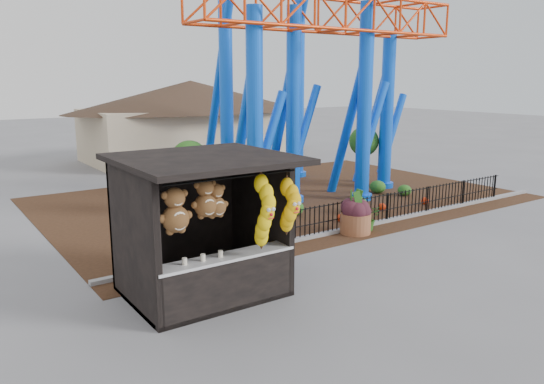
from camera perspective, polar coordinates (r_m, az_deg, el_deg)
ground at (r=12.89m, az=7.19°, el=-9.41°), size 120.00×120.00×0.00m
mulch_bed at (r=21.28m, az=0.95°, el=-0.65°), size 18.00×12.00×0.02m
curb at (r=17.56m, az=10.47°, el=-3.44°), size 18.00×0.18×0.12m
prize_booth at (r=11.46m, az=-7.00°, el=-4.02°), size 3.50×3.40×3.12m
picket_fence at (r=18.08m, az=12.55°, el=-1.64°), size 12.20×0.06×1.00m
roller_coaster at (r=21.67m, az=3.16°, el=16.68°), size 11.00×6.37×10.82m
terracotta_planter at (r=16.62m, az=8.96°, el=-3.34°), size 1.24×1.24×0.65m
planter_foliage at (r=16.46m, az=9.03°, el=-1.18°), size 0.70×0.70×0.64m
potted_plant at (r=16.99m, az=10.28°, el=-2.78°), size 0.78×0.69×0.80m
landscaping at (r=19.81m, az=6.28°, el=-0.79°), size 7.87×3.35×0.70m
pavilion at (r=32.18m, az=-8.69°, el=9.05°), size 15.00×15.00×4.80m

